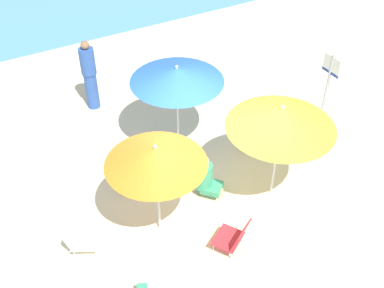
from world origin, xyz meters
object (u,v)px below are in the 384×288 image
object	(u,v)px
beach_chair_a	(79,236)
beach_chair_b	(127,169)
person_b	(205,177)
person_c	(90,75)
warning_sign	(328,84)
swim_ring	(181,180)
beach_chair_c	(234,237)
person_a	(258,134)
umbrella_yellow	(282,118)
umbrella_orange	(156,156)
umbrella_blue	(177,75)

from	to	relation	value
beach_chair_a	beach_chair_b	distance (m)	1.71
person_b	person_c	distance (m)	3.85
warning_sign	swim_ring	world-z (taller)	warning_sign
beach_chair_a	beach_chair_c	world-z (taller)	beach_chair_c
beach_chair_c	person_a	xyz separation A→B (m)	(1.80, 1.90, 0.16)
beach_chair_c	person_b	xyz separation A→B (m)	(0.24, 1.38, 0.12)
beach_chair_a	warning_sign	distance (m)	5.72
beach_chair_b	person_b	xyz separation A→B (m)	(1.16, -0.98, 0.10)
beach_chair_b	beach_chair_c	bearing A→B (deg)	27.07
umbrella_yellow	beach_chair_c	xyz separation A→B (m)	(-1.36, -0.80, -1.46)
person_b	beach_chair_a	bearing A→B (deg)	-130.16
person_c	beach_chair_c	bearing A→B (deg)	-71.82
beach_chair_b	person_a	bearing A→B (deg)	86.25
beach_chair_c	beach_chair_b	bearing A→B (deg)	-11.07
umbrella_orange	person_b	distance (m)	1.73
beach_chair_b	swim_ring	distance (m)	1.07
beach_chair_a	person_b	xyz separation A→B (m)	(2.49, 0.08, 0.17)
person_c	swim_ring	bearing A→B (deg)	-68.12
beach_chair_a	warning_sign	xyz separation A→B (m)	(5.61, 0.50, 0.99)
beach_chair_c	umbrella_yellow	bearing A→B (deg)	-92.12
person_a	umbrella_yellow	bearing A→B (deg)	119.78
warning_sign	person_a	bearing A→B (deg)	175.12
umbrella_orange	person_b	world-z (taller)	umbrella_orange
umbrella_blue	umbrella_yellow	distance (m)	2.35
person_a	person_c	distance (m)	4.04
person_a	beach_chair_b	bearing A→B (deg)	41.62
beach_chair_a	beach_chair_b	xyz separation A→B (m)	(1.34, 1.06, 0.07)
umbrella_yellow	swim_ring	distance (m)	2.45
person_b	beach_chair_c	bearing A→B (deg)	-51.84
umbrella_orange	beach_chair_b	size ratio (longest dim) A/B	3.12
umbrella_orange	swim_ring	distance (m)	2.05
umbrella_orange	umbrella_blue	bearing A→B (deg)	54.76
umbrella_yellow	umbrella_blue	bearing A→B (deg)	111.29
beach_chair_a	umbrella_yellow	bearing A→B (deg)	19.37
umbrella_blue	beach_chair_c	distance (m)	3.32
beach_chair_c	warning_sign	xyz separation A→B (m)	(3.35, 1.80, 0.94)
person_c	beach_chair_b	bearing A→B (deg)	-84.90
person_a	person_b	size ratio (longest dim) A/B	1.05
umbrella_yellow	warning_sign	world-z (taller)	umbrella_yellow
person_c	umbrella_orange	bearing A→B (deg)	-82.46
person_a	warning_sign	world-z (taller)	warning_sign
beach_chair_c	person_c	size ratio (longest dim) A/B	0.41
beach_chair_b	warning_sign	xyz separation A→B (m)	(4.27, -0.56, 0.92)
beach_chair_b	person_a	distance (m)	2.75
person_b	person_c	size ratio (longest dim) A/B	0.54
umbrella_blue	swim_ring	distance (m)	2.05
umbrella_yellow	umbrella_orange	bearing A→B (deg)	174.54
umbrella_blue	swim_ring	world-z (taller)	umbrella_blue
beach_chair_b	beach_chair_c	size ratio (longest dim) A/B	0.88
person_c	warning_sign	xyz separation A→B (m)	(3.97, -3.32, 0.40)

